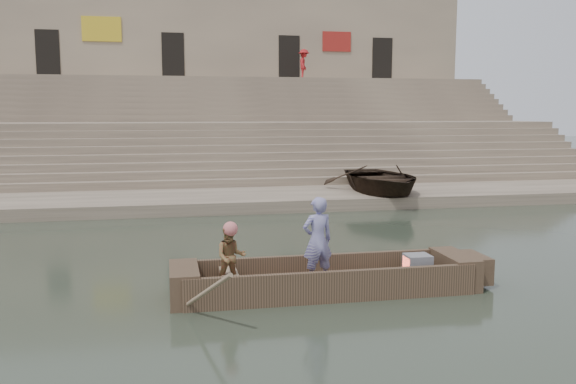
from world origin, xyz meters
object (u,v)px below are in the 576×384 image
object	(u,v)px
rowing_man	(231,257)
pedestrian	(304,64)
television	(417,265)
beached_rowboat	(381,179)
standing_man	(318,240)
main_rowboat	(325,286)

from	to	relation	value
rowing_man	pedestrian	size ratio (longest dim) A/B	0.63
television	beached_rowboat	xyz separation A→B (m)	(2.96, 10.17, 0.47)
standing_man	main_rowboat	bearing A→B (deg)	-157.43
beached_rowboat	rowing_man	bearing A→B (deg)	-122.57
beached_rowboat	standing_man	bearing A→B (deg)	-115.92
rowing_man	beached_rowboat	distance (m)	12.15
television	pedestrian	world-z (taller)	pedestrian
rowing_man	pedestrian	bearing A→B (deg)	75.38
standing_man	rowing_man	distance (m)	1.57
main_rowboat	rowing_man	xyz separation A→B (m)	(-1.74, -0.11, 0.66)
standing_man	television	bearing A→B (deg)	172.55
beached_rowboat	pedestrian	world-z (taller)	pedestrian
standing_man	rowing_man	bearing A→B (deg)	-11.46
main_rowboat	standing_man	world-z (taller)	standing_man
standing_man	pedestrian	distance (m)	26.39
television	rowing_man	bearing A→B (deg)	-178.20
television	beached_rowboat	size ratio (longest dim) A/B	0.10
main_rowboat	rowing_man	world-z (taller)	rowing_man
standing_man	beached_rowboat	distance (m)	11.41
rowing_man	television	distance (m)	3.54
main_rowboat	pedestrian	xyz separation A→B (m)	(5.29, 25.19, 5.97)
beached_rowboat	main_rowboat	bearing A→B (deg)	-115.34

